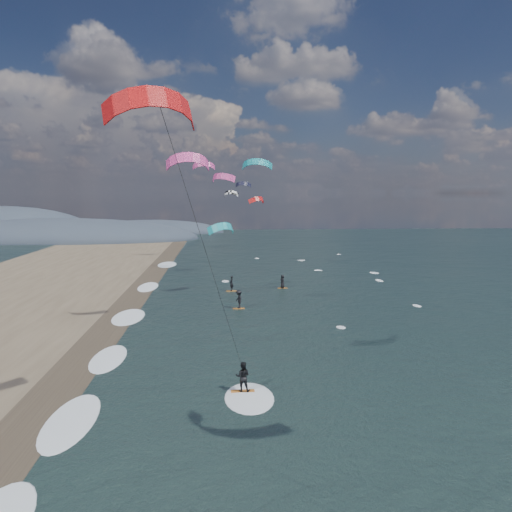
{
  "coord_description": "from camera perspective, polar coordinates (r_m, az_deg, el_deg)",
  "views": [
    {
      "loc": [
        -3.08,
        -16.84,
        10.65
      ],
      "look_at": [
        -1.0,
        12.0,
        7.0
      ],
      "focal_mm": 35.0,
      "sensor_mm": 36.0,
      "label": 1
    }
  ],
  "objects": [
    {
      "name": "bg_kite_field",
      "position": [
        73.74,
        -2.63,
        8.47
      ],
      "size": [
        13.51,
        68.39,
        9.24
      ],
      "color": "black",
      "rests_on": "ground"
    },
    {
      "name": "coastal_hills",
      "position": [
        131.94,
        -22.57,
        2.01
      ],
      "size": [
        80.0,
        41.0,
        15.0
      ],
      "color": "#3D4756",
      "rests_on": "ground"
    },
    {
      "name": "kitesurfer_near_b",
      "position": [
        21.54,
        -7.31,
        5.02
      ],
      "size": [
        7.05,
        8.73,
        15.22
      ],
      "color": "#C16C22",
      "rests_on": "ground"
    },
    {
      "name": "ground",
      "position": [
        20.16,
        5.83,
        -24.72
      ],
      "size": [
        260.0,
        260.0,
        0.0
      ],
      "primitive_type": "plane",
      "color": "black",
      "rests_on": "ground"
    },
    {
      "name": "far_kitesurfers",
      "position": [
        50.37,
        -0.75,
        -4.04
      ],
      "size": [
        6.89,
        10.7,
        1.74
      ],
      "color": "#C16C22",
      "rests_on": "ground"
    },
    {
      "name": "shoreline_surf",
      "position": [
        34.22,
        -17.29,
        -11.27
      ],
      "size": [
        2.4,
        79.4,
        0.11
      ],
      "color": "white",
      "rests_on": "ground"
    },
    {
      "name": "wet_sand_strip",
      "position": [
        30.22,
        -21.66,
        -13.96
      ],
      "size": [
        3.0,
        240.0,
        0.0
      ],
      "primitive_type": "cube",
      "color": "#382D23",
      "rests_on": "ground"
    }
  ]
}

